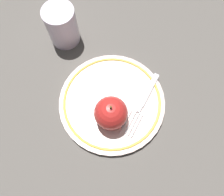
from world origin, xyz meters
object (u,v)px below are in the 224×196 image
(fork, at_px, (143,101))
(plate, at_px, (112,102))
(apple_red_whole, at_px, (111,113))
(drinking_glass, at_px, (62,26))

(fork, bearing_deg, plate, -62.62)
(apple_red_whole, bearing_deg, fork, 6.76)
(plate, xyz_separation_m, drinking_glass, (-0.05, 0.22, 0.04))
(plate, relative_size, drinking_glass, 2.45)
(fork, height_order, drinking_glass, drinking_glass)
(apple_red_whole, distance_m, drinking_glass, 0.26)
(drinking_glass, bearing_deg, fork, -64.05)
(plate, height_order, apple_red_whole, apple_red_whole)
(apple_red_whole, distance_m, fork, 0.09)
(plate, height_order, drinking_glass, drinking_glass)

